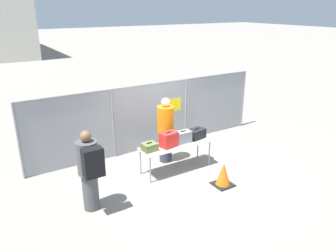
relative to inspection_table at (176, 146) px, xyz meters
name	(u,v)px	position (x,y,z in m)	size (l,w,h in m)	color
ground_plane	(180,167)	(0.17, 0.07, -0.68)	(120.00, 120.00, 0.00)	gray
fence_section	(152,115)	(0.18, 1.64, 0.39)	(7.62, 0.07, 2.05)	gray
inspection_table	(176,146)	(0.00, 0.00, 0.00)	(1.99, 0.65, 0.74)	silver
suitcase_olive	(150,147)	(-0.79, 0.02, 0.16)	(0.38, 0.35, 0.23)	#566033
suitcase_red	(169,140)	(-0.23, -0.02, 0.25)	(0.49, 0.36, 0.42)	red
suitcase_grey	(183,137)	(0.22, 0.00, 0.22)	(0.44, 0.27, 0.34)	slate
suitcase_black	(197,134)	(0.72, 0.07, 0.19)	(0.52, 0.40, 0.29)	black
traveler_hooded	(89,168)	(-2.56, -0.62, 0.32)	(0.45, 0.70, 1.83)	#4C4C51
security_worker_near	(166,129)	(0.04, 0.60, 0.28)	(0.46, 0.46, 1.87)	#383D4C
utility_trailer	(169,110)	(1.93, 3.46, -0.25)	(4.04, 2.31, 0.74)	#B2B2B7
traffic_cone	(223,175)	(0.55, -1.31, -0.40)	(0.48, 0.48, 0.60)	black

